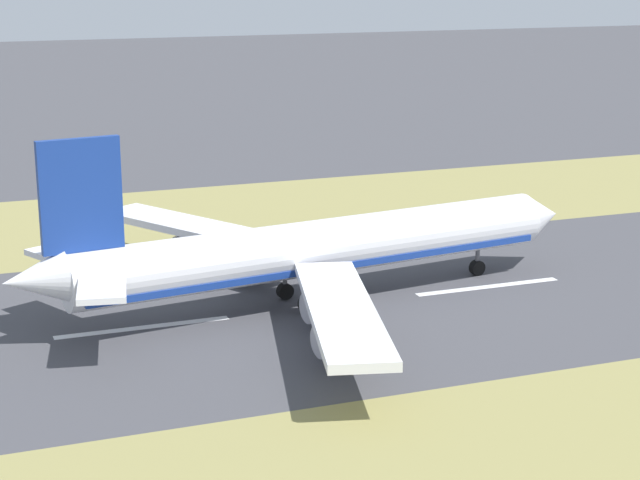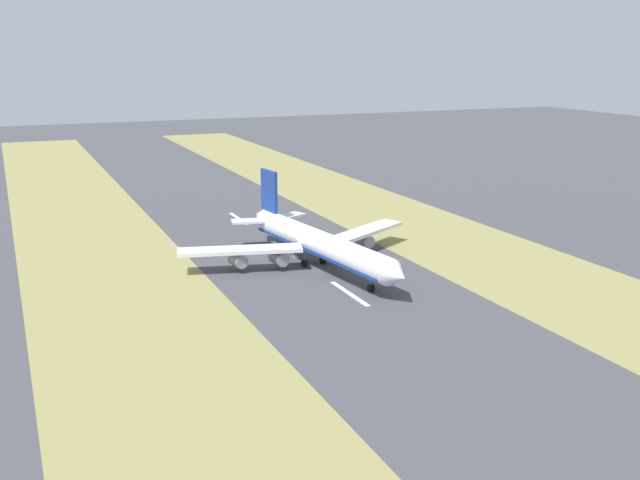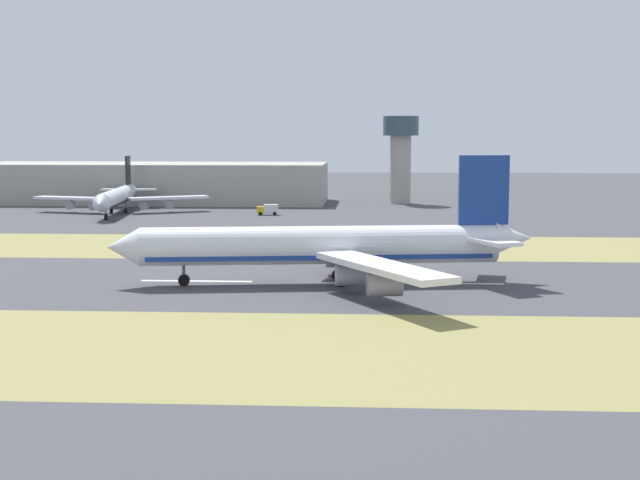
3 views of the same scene
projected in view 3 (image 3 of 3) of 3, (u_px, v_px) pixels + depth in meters
name	position (u px, v px, depth m)	size (l,w,h in m)	color
ground_plane	(312.00, 282.00, 142.15)	(800.00, 800.00, 0.00)	#424247
grass_median_west	(285.00, 350.00, 97.55)	(40.00, 600.00, 0.01)	olive
grass_median_east	(326.00, 247.00, 186.76)	(40.00, 600.00, 0.01)	olive
centreline_dash_mid	(447.00, 283.00, 140.94)	(1.20, 18.00, 0.01)	silver
centreline_dash_far	(197.00, 281.00, 143.20)	(1.20, 18.00, 0.01)	silver
airplane_main_jet	(332.00, 246.00, 139.81)	(63.53, 67.12, 20.20)	white
terminal_building	(154.00, 183.00, 304.92)	(36.00, 117.64, 13.45)	#A39E93
control_tower	(401.00, 150.00, 299.43)	(12.00, 12.00, 29.32)	#A39E93
airplane_parked_apron	(118.00, 197.00, 262.08)	(55.14, 52.32, 16.57)	silver
service_truck	(268.00, 209.00, 258.44)	(2.57, 6.01, 3.10)	gold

